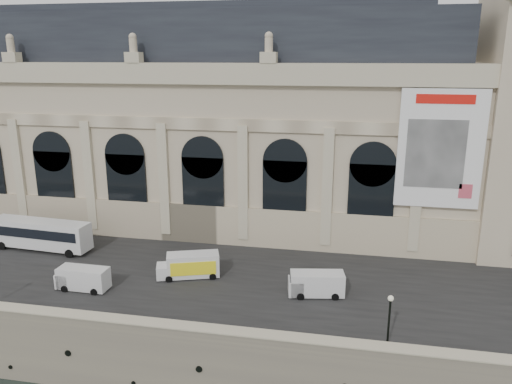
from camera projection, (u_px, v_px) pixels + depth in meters
quay at (256, 232)px, 75.23m from camera, size 160.00×70.00×6.00m
street at (219, 271)px, 54.56m from camera, size 160.00×24.00×0.06m
parapet at (177, 331)px, 41.72m from camera, size 160.00×1.40×1.21m
museum at (207, 124)px, 67.97m from camera, size 69.00×18.70×29.10m
bus_left at (41, 234)px, 60.05m from camera, size 12.76×3.67×3.71m
van_b at (81, 278)px, 50.14m from camera, size 5.27×2.26×2.33m
van_c at (314, 284)px, 48.80m from camera, size 5.68×2.95×2.41m
box_truck at (190, 266)px, 52.82m from camera, size 6.86×4.07×2.64m
lamp_right at (389, 322)px, 39.79m from camera, size 0.47×0.47×4.63m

